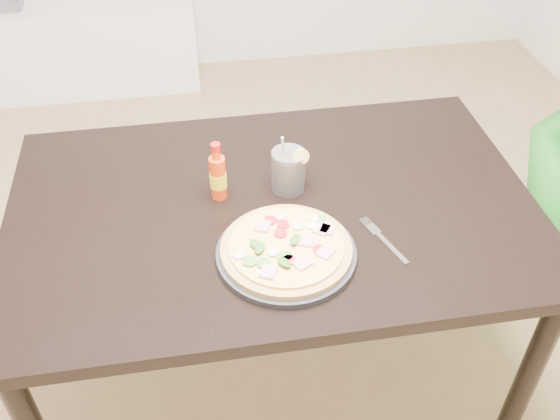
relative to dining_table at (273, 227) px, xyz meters
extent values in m
plane|color=#9E7A51|center=(-0.02, 0.03, -0.67)|extent=(4.50, 4.50, 0.00)
cube|color=black|center=(0.00, 0.00, 0.06)|extent=(1.40, 0.90, 0.04)
cylinder|color=black|center=(0.64, -0.39, -0.31)|extent=(0.06, 0.06, 0.71)
cylinder|color=black|center=(-0.64, 0.39, -0.31)|extent=(0.06, 0.06, 0.71)
cylinder|color=black|center=(0.64, 0.39, -0.31)|extent=(0.06, 0.06, 0.71)
cylinder|color=black|center=(0.00, -0.20, 0.09)|extent=(0.34, 0.34, 0.02)
cylinder|color=tan|center=(0.00, -0.20, 0.11)|extent=(0.32, 0.32, 0.01)
cylinder|color=#EDB167|center=(0.00, -0.20, 0.12)|extent=(0.28, 0.28, 0.01)
cube|color=pink|center=(0.10, -0.16, 0.12)|extent=(0.05, 0.05, 0.01)
cube|color=pink|center=(0.05, -0.20, 0.12)|extent=(0.05, 0.05, 0.01)
cube|color=pink|center=(0.09, -0.24, 0.12)|extent=(0.05, 0.05, 0.01)
cube|color=pink|center=(0.11, -0.16, 0.12)|extent=(0.05, 0.05, 0.01)
cube|color=pink|center=(0.03, -0.27, 0.12)|extent=(0.05, 0.05, 0.01)
cube|color=pink|center=(-0.05, -0.28, 0.12)|extent=(0.05, 0.05, 0.01)
cube|color=pink|center=(-0.04, -0.13, 0.12)|extent=(0.05, 0.05, 0.01)
cylinder|color=red|center=(-0.01, -0.16, 0.12)|extent=(0.03, 0.03, 0.01)
cylinder|color=red|center=(0.00, -0.25, 0.12)|extent=(0.03, 0.03, 0.01)
cylinder|color=red|center=(0.01, -0.13, 0.12)|extent=(0.03, 0.03, 0.01)
cylinder|color=red|center=(-0.02, -0.11, 0.12)|extent=(0.03, 0.03, 0.01)
cylinder|color=red|center=(0.08, -0.23, 0.12)|extent=(0.03, 0.03, 0.01)
cylinder|color=#42842C|center=(-0.01, -0.24, 0.12)|extent=(0.03, 0.03, 0.01)
cylinder|color=#42842C|center=(-0.09, -0.24, 0.12)|extent=(0.03, 0.03, 0.01)
cylinder|color=#42842C|center=(-0.06, -0.25, 0.12)|extent=(0.03, 0.03, 0.01)
cylinder|color=#42842C|center=(0.10, -0.12, 0.12)|extent=(0.03, 0.03, 0.01)
ellipsoid|color=silver|center=(0.04, -0.14, 0.12)|extent=(0.03, 0.03, 0.01)
ellipsoid|color=silver|center=(-0.03, -0.22, 0.12)|extent=(0.03, 0.03, 0.01)
ellipsoid|color=silver|center=(0.01, -0.10, 0.12)|extent=(0.03, 0.03, 0.01)
ellipsoid|color=silver|center=(-0.12, -0.22, 0.12)|extent=(0.03, 0.03, 0.01)
ellipsoid|color=silver|center=(0.09, -0.12, 0.12)|extent=(0.03, 0.03, 0.01)
ellipsoid|color=silver|center=(0.08, -0.15, 0.12)|extent=(0.03, 0.03, 0.01)
ellipsoid|color=#2A6518|center=(-0.06, -0.21, 0.13)|extent=(0.04, 0.05, 0.00)
ellipsoid|color=#2A6518|center=(-0.01, -0.26, 0.13)|extent=(0.04, 0.05, 0.00)
ellipsoid|color=#2A6518|center=(-0.07, -0.19, 0.13)|extent=(0.04, 0.05, 0.00)
ellipsoid|color=#2A6518|center=(0.02, -0.19, 0.13)|extent=(0.04, 0.05, 0.00)
cylinder|color=red|center=(-0.14, 0.06, 0.15)|extent=(0.05, 0.05, 0.13)
cylinder|color=yellow|center=(-0.14, 0.06, 0.14)|extent=(0.05, 0.05, 0.04)
cylinder|color=red|center=(-0.14, 0.06, 0.22)|extent=(0.02, 0.02, 0.03)
cylinder|color=red|center=(-0.14, 0.06, 0.24)|extent=(0.03, 0.03, 0.02)
cylinder|color=black|center=(0.05, 0.06, 0.14)|extent=(0.08, 0.08, 0.10)
cylinder|color=silver|center=(0.05, 0.06, 0.14)|extent=(0.09, 0.09, 0.12)
cylinder|color=#F2E059|center=(0.08, 0.04, 0.20)|extent=(0.04, 0.01, 0.04)
cylinder|color=#B2B2B7|center=(0.04, 0.07, 0.18)|extent=(0.03, 0.06, 0.17)
cube|color=silver|center=(0.26, -0.22, 0.09)|extent=(0.05, 0.12, 0.00)
cube|color=silver|center=(0.24, -0.14, 0.09)|extent=(0.04, 0.05, 0.00)
cube|color=silver|center=(0.22, -0.12, 0.09)|extent=(0.01, 0.03, 0.00)
cube|color=silver|center=(0.22, -0.11, 0.09)|extent=(0.01, 0.03, 0.00)
cube|color=silver|center=(0.23, -0.11, 0.09)|extent=(0.01, 0.03, 0.00)
cube|color=silver|center=(0.23, -0.11, 0.09)|extent=(0.01, 0.03, 0.00)
cube|color=white|center=(-0.82, 2.10, -0.42)|extent=(1.40, 0.34, 0.50)
cube|color=slate|center=(-1.07, 2.08, -0.16)|extent=(0.14, 0.12, 0.01)
cube|color=slate|center=(-1.07, 2.08, -0.15)|extent=(0.14, 0.12, 0.01)
cube|color=slate|center=(-1.07, 2.08, -0.14)|extent=(0.14, 0.12, 0.01)
cube|color=slate|center=(-1.07, 2.08, -0.13)|extent=(0.14, 0.12, 0.01)
cube|color=slate|center=(-1.07, 2.08, -0.12)|extent=(0.14, 0.12, 0.01)
camera|label=1|loc=(-0.19, -1.26, 1.15)|focal=40.00mm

